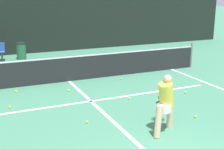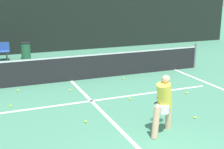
{
  "view_description": "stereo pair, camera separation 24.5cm",
  "coord_description": "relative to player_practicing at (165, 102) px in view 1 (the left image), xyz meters",
  "views": [
    {
      "loc": [
        -3.0,
        -3.64,
        3.24
      ],
      "look_at": [
        0.42,
        4.15,
        0.95
      ],
      "focal_mm": 50.0,
      "sensor_mm": 36.0,
      "label": 1
    },
    {
      "loc": [
        -2.77,
        -3.74,
        3.24
      ],
      "look_at": [
        0.42,
        4.15,
        0.95
      ],
      "focal_mm": 50.0,
      "sensor_mm": 36.0,
      "label": 2
    }
  ],
  "objects": [
    {
      "name": "court_service_line",
      "position": [
        -0.88,
        2.67,
        -0.74
      ],
      "size": [
        8.25,
        0.1,
        0.01
      ],
      "primitive_type": "cube",
      "color": "white",
      "rests_on": "ground"
    },
    {
      "name": "court_center_mark",
      "position": [
        -0.88,
        1.75,
        -0.74
      ],
      "size": [
        0.1,
        6.56,
        0.01
      ],
      "primitive_type": "cube",
      "color": "white",
      "rests_on": "ground"
    },
    {
      "name": "net",
      "position": [
        -0.88,
        5.03,
        -0.23
      ],
      "size": [
        11.09,
        0.09,
        1.07
      ],
      "color": "slate",
      "rests_on": "ground"
    },
    {
      "name": "fence_back",
      "position": [
        -0.88,
        11.05,
        0.99
      ],
      "size": [
        24.0,
        0.06,
        3.47
      ],
      "color": "black",
      "rests_on": "ground"
    },
    {
      "name": "player_practicing",
      "position": [
        0.0,
        0.0,
        0.0
      ],
      "size": [
        0.94,
        0.99,
        1.39
      ],
      "rotation": [
        0.0,
        0.0,
        0.54
      ],
      "color": "#DBAD84",
      "rests_on": "ground"
    },
    {
      "name": "tennis_ball_scattered_0",
      "position": [
        0.98,
        4.46,
        -0.71
      ],
      "size": [
        0.07,
        0.07,
        0.07
      ],
      "primitive_type": "sphere",
      "color": "#D1E033",
      "rests_on": "ground"
    },
    {
      "name": "tennis_ball_scattered_1",
      "position": [
        1.6,
        2.13,
        -0.71
      ],
      "size": [
        0.07,
        0.07,
        0.07
      ],
      "primitive_type": "sphere",
      "color": "#D1E033",
      "rests_on": "ground"
    },
    {
      "name": "tennis_ball_scattered_2",
      "position": [
        -2.85,
        4.47,
        -0.71
      ],
      "size": [
        0.07,
        0.07,
        0.07
      ],
      "primitive_type": "sphere",
      "color": "#D1E033",
      "rests_on": "ground"
    },
    {
      "name": "tennis_ball_scattered_3",
      "position": [
        -1.24,
        3.86,
        -0.71
      ],
      "size": [
        0.07,
        0.07,
        0.07
      ],
      "primitive_type": "sphere",
      "color": "#D1E033",
      "rests_on": "ground"
    },
    {
      "name": "tennis_ball_scattered_6",
      "position": [
        0.25,
        2.32,
        -0.71
      ],
      "size": [
        0.07,
        0.07,
        0.07
      ],
      "primitive_type": "sphere",
      "color": "#D1E033",
      "rests_on": "ground"
    },
    {
      "name": "tennis_ball_scattered_7",
      "position": [
        1.21,
        0.36,
        -0.71
      ],
      "size": [
        0.07,
        0.07,
        0.07
      ],
      "primitive_type": "sphere",
      "color": "#D1E033",
      "rests_on": "ground"
    },
    {
      "name": "tennis_ball_scattered_8",
      "position": [
        2.2,
        2.15,
        -0.71
      ],
      "size": [
        0.07,
        0.07,
        0.07
      ],
      "primitive_type": "sphere",
      "color": "#D1E033",
      "rests_on": "ground"
    },
    {
      "name": "tennis_ball_scattered_9",
      "position": [
        -1.53,
        1.19,
        -0.71
      ],
      "size": [
        0.07,
        0.07,
        0.07
      ],
      "primitive_type": "sphere",
      "color": "#D1E033",
      "rests_on": "ground"
    },
    {
      "name": "tennis_ball_scattered_10",
      "position": [
        -3.2,
        3.06,
        -0.71
      ],
      "size": [
        0.07,
        0.07,
        0.07
      ],
      "primitive_type": "sphere",
      "color": "#D1E033",
      "rests_on": "ground"
    },
    {
      "name": "trash_bin",
      "position": [
        -1.92,
        9.69,
        -0.34
      ],
      "size": [
        0.47,
        0.47,
        0.8
      ],
      "color": "#28603D",
      "rests_on": "ground"
    }
  ]
}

